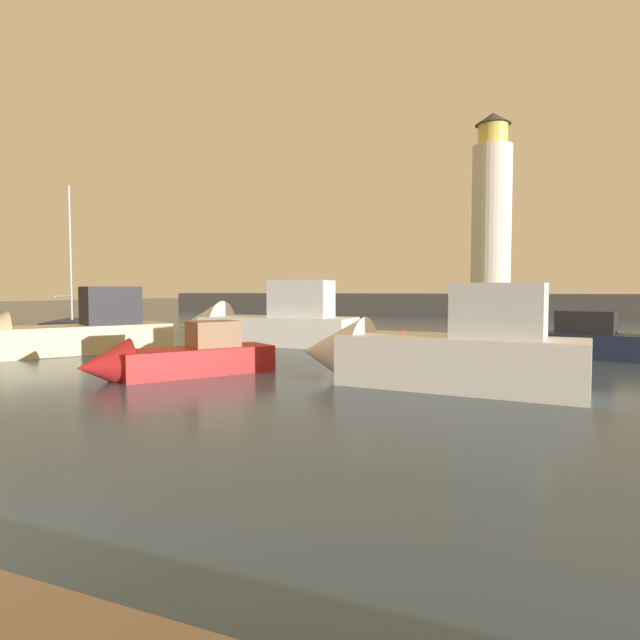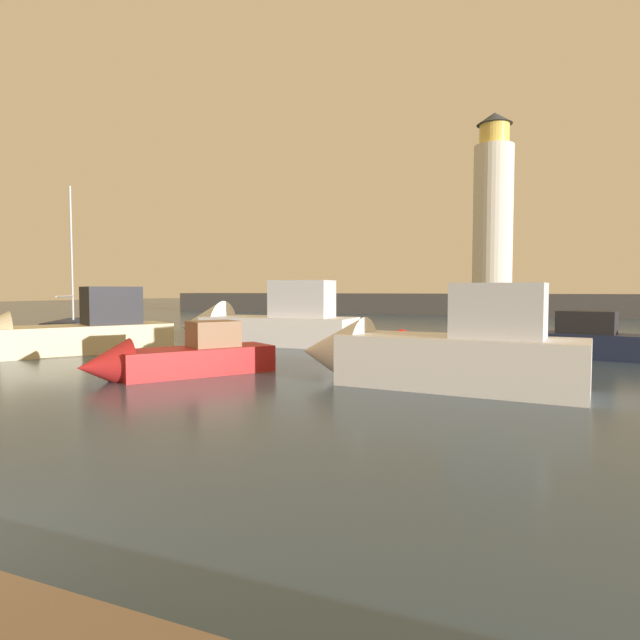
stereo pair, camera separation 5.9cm
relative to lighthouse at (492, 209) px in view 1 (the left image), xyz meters
name	(u,v)px [view 1 (the left image)]	position (x,y,z in m)	size (l,w,h in m)	color
ground_plane	(432,336)	(-0.38, -28.10, -11.00)	(220.00, 220.00, 0.00)	#384C60
breakwater	(486,305)	(-0.38, 0.00, -9.89)	(74.82, 5.12, 2.23)	#423F3D
lighthouse	(492,209)	(0.00, 0.00, 0.00)	(3.99, 3.99, 18.52)	silver
motorboat_0	(56,334)	(-12.82, -42.72, -10.18)	(6.31, 8.49, 3.33)	beige
motorboat_1	(172,359)	(-4.82, -45.46, -10.47)	(4.53, 5.73, 1.96)	#B21E1E
motorboat_2	(425,353)	(2.60, -43.98, -10.10)	(8.08, 2.78, 3.14)	white
motorboat_4	(255,325)	(-7.57, -35.66, -10.07)	(9.38, 3.16, 3.70)	white
motorboat_5	(627,343)	(8.45, -35.62, -10.37)	(6.71, 2.94, 2.11)	#1E284C
sailboat_moored	(70,327)	(-19.12, -36.38, -10.48)	(4.66, 5.83, 8.52)	#1E284C
mooring_buoy	(401,338)	(-0.67, -33.91, -10.61)	(0.79, 0.79, 0.79)	red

